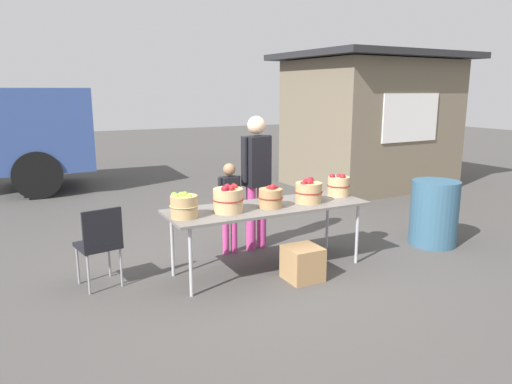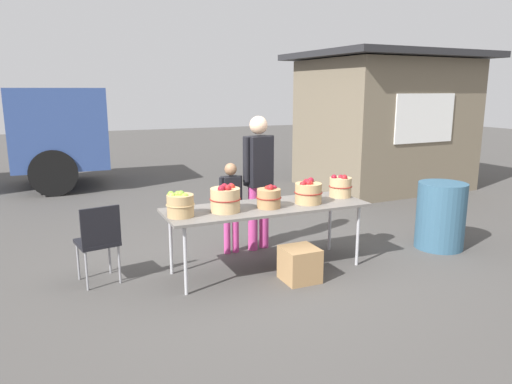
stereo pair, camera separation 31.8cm
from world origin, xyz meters
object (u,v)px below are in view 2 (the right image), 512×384
apple_basket_green_0 (180,204)px  apple_basket_red_2 (308,192)px  market_table (267,209)px  apple_basket_red_3 (340,186)px  apple_basket_red_0 (225,199)px  folding_chair (99,238)px  produce_crate (300,264)px  child_customer (231,201)px  vendor_adult (258,172)px  apple_basket_red_1 (269,197)px  trash_barrel (441,216)px

apple_basket_green_0 → apple_basket_red_2: 1.49m
market_table → apple_basket_red_3: apple_basket_red_3 is taller
apple_basket_red_0 → folding_chair: bearing=163.1°
apple_basket_green_0 → produce_crate: bearing=-18.0°
apple_basket_red_2 → child_customer: 1.03m
apple_basket_red_3 → child_customer: bearing=151.8°
apple_basket_red_0 → produce_crate: size_ratio=0.91×
vendor_adult → folding_chair: vendor_adult is taller
apple_basket_red_1 → child_customer: (-0.15, 0.77, -0.19)m
market_table → apple_basket_red_1: (-0.01, -0.07, 0.16)m
child_customer → produce_crate: 1.29m
folding_chair → apple_basket_red_1: bearing=156.9°
vendor_adult → produce_crate: (-0.03, -1.15, -0.82)m
apple_basket_red_2 → produce_crate: apple_basket_red_2 is taller
apple_basket_red_1 → vendor_adult: bearing=74.0°
market_table → vendor_adult: size_ratio=1.35×
apple_basket_green_0 → trash_barrel: (3.39, -0.15, -0.45)m
apple_basket_red_1 → apple_basket_red_2: (0.50, 0.01, 0.01)m
vendor_adult → folding_chair: bearing=0.2°
child_customer → apple_basket_red_3: bearing=149.1°
trash_barrel → vendor_adult: bearing=157.1°
apple_basket_red_2 → folding_chair: apple_basket_red_2 is taller
child_customer → produce_crate: (0.35, -1.14, -0.49)m
folding_chair → child_customer: bearing=-177.4°
market_table → trash_barrel: bearing=-4.8°
apple_basket_red_3 → apple_basket_red_0: bearing=-175.4°
apple_basket_red_0 → apple_basket_red_3: 1.53m
apple_basket_green_0 → folding_chair: size_ratio=0.34×
apple_basket_red_1 → apple_basket_red_2: size_ratio=0.86×
apple_basket_red_2 → apple_basket_red_3: (0.52, 0.14, 0.00)m
apple_basket_red_0 → child_customer: bearing=65.3°
apple_basket_red_1 → apple_basket_red_2: bearing=0.6°
apple_basket_red_3 → trash_barrel: 1.47m
apple_basket_red_3 → child_customer: child_customer is taller
market_table → apple_basket_green_0: apple_basket_green_0 is taller
apple_basket_green_0 → apple_basket_red_1: (0.99, -0.02, -0.01)m
apple_basket_red_3 → folding_chair: 2.83m
vendor_adult → market_table: bearing=62.5°
apple_basket_red_2 → produce_crate: bearing=-128.9°
apple_basket_red_3 → market_table: bearing=-176.1°
market_table → produce_crate: 0.71m
apple_basket_red_1 → apple_basket_red_3: size_ratio=0.99×
apple_basket_red_0 → market_table: bearing=5.8°
vendor_adult → apple_basket_red_3: bearing=130.2°
vendor_adult → apple_basket_red_1: bearing=63.4°
child_customer → produce_crate: size_ratio=3.11×
apple_basket_red_1 → trash_barrel: apple_basket_red_1 is taller
apple_basket_red_2 → trash_barrel: 1.95m
market_table → child_customer: child_customer is taller
apple_basket_red_1 → folding_chair: size_ratio=0.33×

